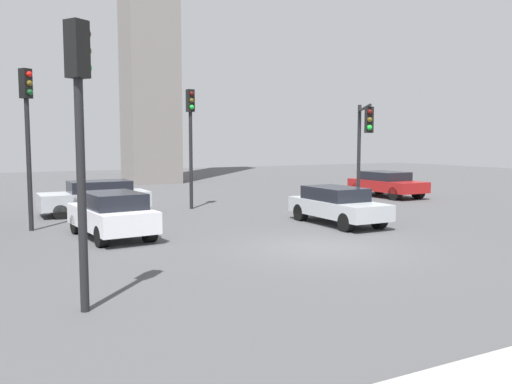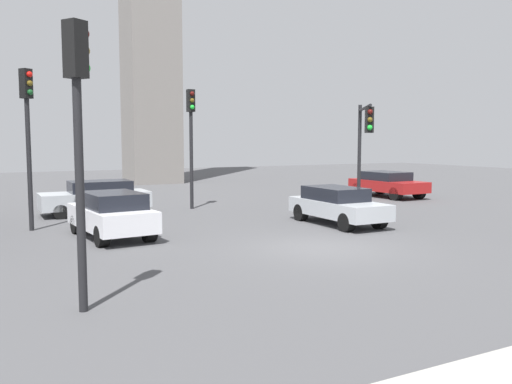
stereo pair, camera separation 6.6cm
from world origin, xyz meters
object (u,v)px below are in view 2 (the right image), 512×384
at_px(traffic_light_2, 78,112).
at_px(car_4, 112,214).
at_px(traffic_light_0, 28,119).
at_px(car_1, 337,205).
at_px(traffic_light_3, 364,134).
at_px(car_0, 387,183).
at_px(traffic_light_1, 191,126).
at_px(car_2, 96,197).

height_order(traffic_light_2, car_4, traffic_light_2).
distance_m(traffic_light_0, car_1, 11.38).
xyz_separation_m(traffic_light_3, car_1, (-2.56, -1.66, -2.65)).
xyz_separation_m(traffic_light_3, car_0, (5.78, 5.04, -2.64)).
xyz_separation_m(traffic_light_2, traffic_light_3, (12.85, 7.87, -0.25)).
distance_m(traffic_light_1, car_4, 8.15).
distance_m(car_1, car_4, 8.18).
distance_m(car_0, car_4, 17.37).
bearing_deg(car_2, car_4, 83.32).
height_order(car_1, car_2, car_2).
xyz_separation_m(traffic_light_0, car_4, (2.16, -2.71, -3.07)).
relative_size(traffic_light_1, car_1, 1.26).
xyz_separation_m(traffic_light_1, traffic_light_2, (-7.13, -13.05, -0.12)).
relative_size(traffic_light_1, traffic_light_3, 1.15).
bearing_deg(traffic_light_3, traffic_light_1, -99.55).
bearing_deg(traffic_light_2, traffic_light_3, -0.67).
xyz_separation_m(traffic_light_1, car_2, (-4.26, 0.16, -3.02)).
height_order(traffic_light_0, traffic_light_1, traffic_light_0).
height_order(traffic_light_2, traffic_light_3, traffic_light_2).
bearing_deg(car_0, traffic_light_1, -91.36).
bearing_deg(traffic_light_0, car_4, 5.51).
bearing_deg(traffic_light_0, traffic_light_2, -33.16).
xyz_separation_m(car_0, car_2, (-15.75, 0.31, -0.01)).
bearing_deg(traffic_light_2, car_1, -1.05).
bearing_deg(car_2, traffic_light_0, 48.26).
xyz_separation_m(traffic_light_1, car_4, (-4.95, -5.75, -2.99)).
relative_size(traffic_light_3, car_2, 1.06).
bearing_deg(car_1, traffic_light_1, -155.07).
bearing_deg(traffic_light_3, traffic_light_0, -66.86).
distance_m(traffic_light_3, car_2, 11.62).
height_order(car_1, car_4, car_4).
bearing_deg(car_2, car_0, 178.86).
height_order(traffic_light_0, car_4, traffic_light_0).
bearing_deg(traffic_light_1, car_0, 90.01).
bearing_deg(traffic_light_1, traffic_light_0, -66.13).
height_order(car_0, car_1, car_0).
bearing_deg(traffic_light_2, traffic_light_1, 29.20).
bearing_deg(car_0, traffic_light_0, -81.80).
xyz_separation_m(traffic_light_2, car_1, (10.29, 6.21, -2.90)).
relative_size(traffic_light_1, traffic_light_2, 1.04).
distance_m(traffic_light_1, traffic_light_3, 7.73).
height_order(traffic_light_3, car_1, traffic_light_3).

